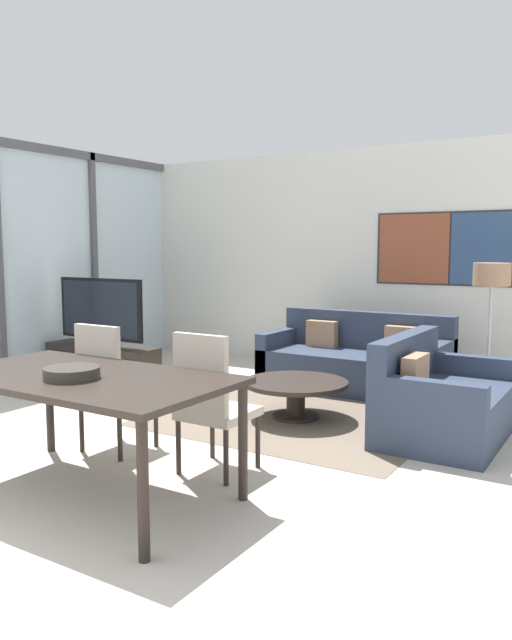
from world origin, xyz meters
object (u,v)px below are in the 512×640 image
coffee_table (296,390)px  floor_lamp (491,286)px  dining_chair_left (110,384)px  fruit_bowl (72,372)px  television (101,312)px  tv_console (102,362)px  sofa_main (357,364)px  dining_chair_centre (211,399)px  dining_table (85,385)px  sofa_side (437,404)px

coffee_table → floor_lamp: floor_lamp is taller
dining_chair_left → fruit_bowl: 0.98m
television → floor_lamp: size_ratio=0.90×
tv_console → sofa_main: sofa_main is taller
sofa_main → floor_lamp: size_ratio=1.42×
tv_console → dining_chair_centre: size_ratio=1.50×
coffee_table → dining_table: (-0.28, -2.27, 0.45)m
coffee_table → dining_table: size_ratio=0.51×
tv_console → sofa_side: bearing=-2.1°
tv_console → sofa_main: size_ratio=0.75×
television → sofa_side: 4.07m
dining_chair_left → fruit_bowl: (0.49, -0.80, 0.28)m
coffee_table → dining_chair_left: dining_chair_left is taller
coffee_table → floor_lamp: size_ratio=0.67×
television → coffee_table: bearing=-5.8°
sofa_side → floor_lamp: size_ratio=0.97×
tv_console → dining_chair_left: (2.02, -1.88, 0.33)m
tv_console → fruit_bowl: bearing=-46.8°
dining_chair_centre → dining_chair_left: bearing=-178.6°
sofa_side → sofa_main: bearing=44.2°
tv_console → dining_chair_left: bearing=-43.0°
sofa_main → fruit_bowl: (-0.26, -3.82, 0.54)m
coffee_table → floor_lamp: 2.15m
dining_table → floor_lamp: floor_lamp is taller
dining_table → dining_chair_left: bearing=124.6°
coffee_table → dining_chair_left: size_ratio=0.96×
coffee_table → dining_chair_centre: 1.61m
sofa_side → floor_lamp: bearing=-7.1°
sofa_main → sofa_side: (1.26, -1.29, -0.00)m
television → dining_chair_centre: bearing=-32.2°
television → dining_table: 3.57m
tv_console → dining_table: dining_table is taller
sofa_main → floor_lamp: floor_lamp is taller
television → coffee_table: (2.77, -0.28, -0.55)m
fruit_bowl → sofa_main: bearing=86.1°
tv_console → floor_lamp: 4.42m
sofa_side → floor_lamp: 1.52m
dining_chair_centre → fruit_bowl: 0.97m
dining_chair_centre → floor_lamp: 3.23m
tv_console → sofa_main: (2.77, 1.15, 0.07)m
sofa_side → dining_chair_centre: size_ratio=1.38×
coffee_table → fruit_bowl: size_ratio=2.84×
floor_lamp → tv_console: bearing=-165.8°
dining_table → dining_chair_left: size_ratio=1.90×
coffee_table → dining_table: dining_table is taller
sofa_main → floor_lamp: 1.69m
fruit_bowl → coffee_table: bearing=83.9°
sofa_side → dining_chair_left: dining_chair_left is taller
sofa_main → fruit_bowl: fruit_bowl is taller
sofa_main → dining_table: 3.74m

